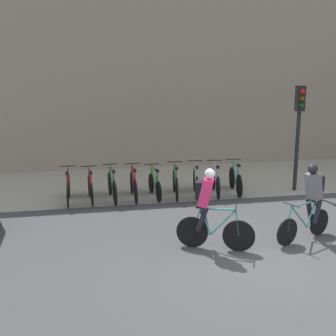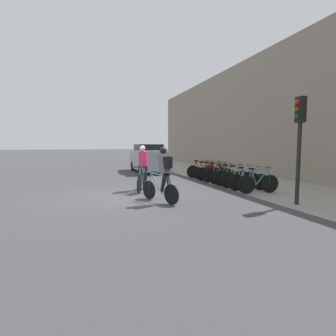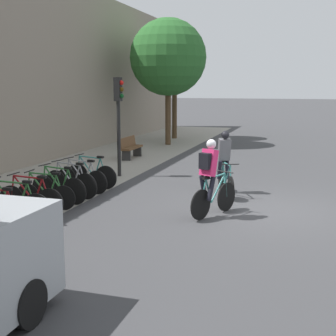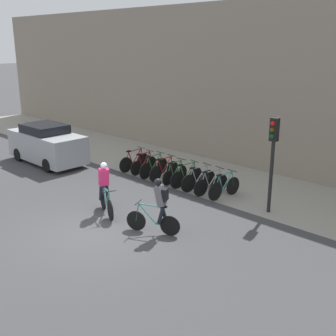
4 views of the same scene
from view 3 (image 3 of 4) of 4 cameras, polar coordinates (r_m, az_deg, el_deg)
The scene contains 15 objects.
ground at distance 11.65m, azimuth 11.59°, elevation -4.98°, with size 200.00×200.00×0.00m, color #3D3D3F.
kerb_strip at distance 13.97m, azimuth -17.15°, elevation -2.70°, with size 44.00×4.50×0.01m, color gray.
cyclist_pink at distance 10.63m, azimuth 5.17°, elevation -1.02°, with size 1.57×0.75×1.79m.
cyclist_grey at distance 13.00m, azimuth 6.92°, elevation 0.97°, with size 1.59×0.77×1.75m.
parked_bike_2 at distance 10.75m, azimuth -18.22°, elevation -4.29°, with size 0.46×1.76×0.98m.
parked_bike_3 at distance 11.25m, azimuth -16.38°, elevation -3.60°, with size 0.46×1.70×0.97m.
parked_bike_4 at distance 11.76m, azimuth -14.69°, elevation -3.05°, with size 0.46×1.56×0.94m.
parked_bike_5 at distance 12.28m, azimuth -13.17°, elevation -2.31°, with size 0.46×1.67×0.98m.
parked_bike_6 at distance 12.81m, azimuth -11.77°, elevation -1.73°, with size 0.46×1.69×0.99m.
parked_bike_7 at distance 13.35m, azimuth -10.47°, elevation -1.27°, with size 0.46×1.69×0.97m.
parked_bike_8 at distance 13.89m, azimuth -9.28°, elevation -0.76°, with size 0.46×1.65×0.98m.
traffic_light_pole at distance 15.38m, azimuth -6.04°, elevation 7.29°, with size 0.26×0.30×3.24m.
bench at distance 19.37m, azimuth -4.57°, elevation 2.54°, with size 1.55×0.44×0.89m.
street_tree_0 at distance 23.82m, azimuth -0.00°, elevation 13.34°, with size 3.82×3.82×6.28m.
street_tree_1 at distance 26.72m, azimuth 0.81°, elevation 14.48°, with size 2.72×2.72×6.46m.
Camera 3 is at (-11.21, -1.04, 2.97)m, focal length 50.00 mm.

